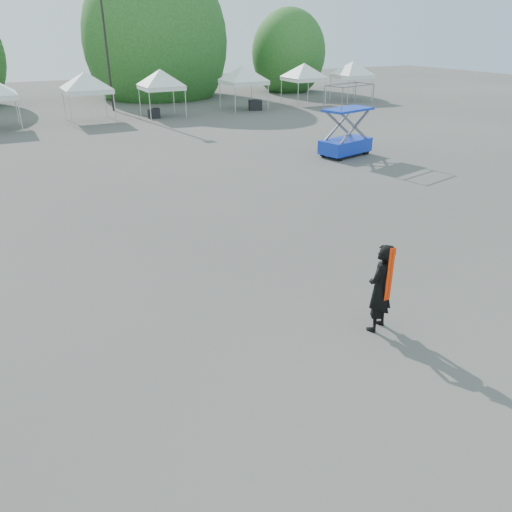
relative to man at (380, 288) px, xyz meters
name	(u,v)px	position (x,y,z in m)	size (l,w,h in m)	color
ground	(287,293)	(-0.95, 2.26, -1.01)	(120.00, 120.00, 0.00)	#474442
light_pole_east	(105,35)	(2.05, 34.26, 4.51)	(0.60, 0.25, 9.80)	black
tree_mid_e	(156,41)	(8.05, 41.26, 3.83)	(5.12, 5.12, 7.79)	#382314
tree_far_e	(289,53)	(21.05, 39.26, 2.62)	(3.84, 3.84, 5.84)	#382314
tent_e	(85,76)	(-0.50, 30.04, 2.05)	(4.38, 4.38, 3.88)	silver
tent_f	(160,73)	(4.66, 29.63, 2.05)	(4.02, 4.02, 3.88)	silver
tent_g	(244,69)	(11.56, 30.17, 2.05)	(4.35, 4.35, 3.88)	silver
tent_h	(304,67)	(17.26, 30.32, 2.05)	(4.14, 4.14, 3.88)	silver
tent_extra_8	(353,64)	(22.39, 30.47, 2.05)	(4.02, 4.02, 3.88)	silver
man	(380,288)	(0.00, 0.00, 0.00)	(0.87, 0.75, 2.01)	black
scissor_lift	(347,121)	(9.22, 13.55, 0.76)	(2.96, 1.95, 3.51)	#0D16AE
crate_mid	(154,113)	(3.89, 29.47, -0.67)	(0.88, 0.68, 0.68)	black
crate_east	(255,105)	(12.20, 29.41, -0.62)	(1.00, 0.78, 0.78)	black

